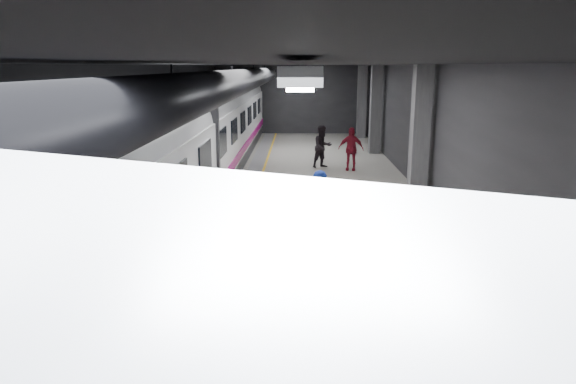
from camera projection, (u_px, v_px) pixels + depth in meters
ground at (279, 218)px, 15.44m from camera, size 40.00×40.00×0.00m
platform_hall at (270, 97)px, 15.53m from camera, size 10.02×40.02×4.51m
train at (168, 150)px, 15.01m from camera, size 3.05×38.00×4.05m
traveler_main at (319, 211)px, 12.49m from camera, size 0.87×0.71×2.04m
suitcase_main at (309, 242)px, 12.35m from camera, size 0.43×0.31×0.64m
shoulder_bag at (309, 222)px, 12.20m from camera, size 0.35×0.27×0.42m
traveler_far_a at (322, 147)px, 22.89m from camera, size 1.16×1.08×1.90m
traveler_far_b at (351, 149)px, 22.32m from camera, size 1.17×0.66×1.88m
suitcase_far at (352, 149)px, 26.58m from camera, size 0.38×0.27×0.52m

